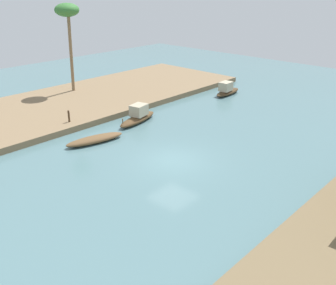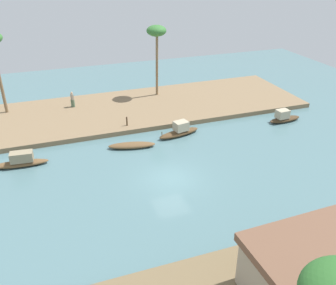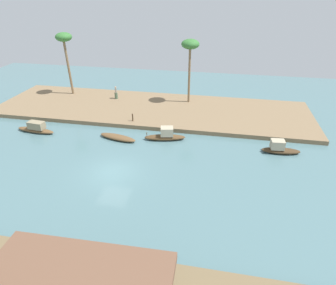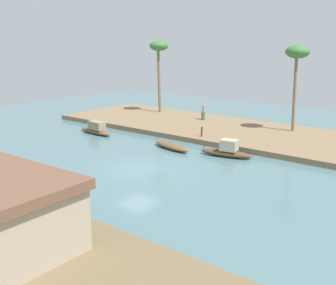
{
  "view_description": "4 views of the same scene",
  "coord_description": "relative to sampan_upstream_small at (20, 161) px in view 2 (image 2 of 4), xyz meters",
  "views": [
    {
      "loc": [
        15.61,
        14.06,
        9.97
      ],
      "look_at": [
        -0.97,
        -1.34,
        0.48
      ],
      "focal_mm": 41.86,
      "sensor_mm": 36.0,
      "label": 1
    },
    {
      "loc": [
        7.74,
        21.22,
        14.71
      ],
      "look_at": [
        -1.31,
        -4.29,
        0.66
      ],
      "focal_mm": 39.13,
      "sensor_mm": 36.0,
      "label": 2
    },
    {
      "loc": [
        -8.27,
        18.69,
        13.66
      ],
      "look_at": [
        -3.82,
        -4.54,
        0.77
      ],
      "focal_mm": 31.3,
      "sensor_mm": 36.0,
      "label": 3
    },
    {
      "loc": [
        -19.05,
        20.5,
        8.83
      ],
      "look_at": [
        1.1,
        -4.71,
        0.77
      ],
      "focal_mm": 45.62,
      "sensor_mm": 36.0,
      "label": 4
    }
  ],
  "objects": [
    {
      "name": "river_water",
      "position": [
        -10.33,
        5.56,
        -0.45
      ],
      "size": [
        64.5,
        64.5,
        0.0
      ],
      "primitive_type": "plane",
      "color": "slate",
      "rests_on": "ground"
    },
    {
      "name": "riverbank_left",
      "position": [
        -10.33,
        -7.96,
        -0.22
      ],
      "size": [
        37.46,
        10.74,
        0.45
      ],
      "primitive_type": "cube",
      "color": "#846B4C",
      "rests_on": "ground"
    },
    {
      "name": "sampan_upstream_small",
      "position": [
        0.0,
        0.0,
        0.0
      ],
      "size": [
        4.34,
        1.3,
        1.2
      ],
      "rotation": [
        0.0,
        0.0,
        -0.09
      ],
      "color": "brown",
      "rests_on": "river_water"
    },
    {
      "name": "sampan_near_left_bank",
      "position": [
        -24.24,
        -0.34,
        0.0
      ],
      "size": [
        3.51,
        1.24,
        1.27
      ],
      "rotation": [
        0.0,
        0.0,
        0.07
      ],
      "color": "#47331E",
      "rests_on": "river_water"
    },
    {
      "name": "sampan_with_red_awning",
      "position": [
        -13.53,
        -0.92,
        0.01
      ],
      "size": [
        4.17,
        1.8,
        1.33
      ],
      "rotation": [
        0.0,
        0.0,
        0.2
      ],
      "color": "brown",
      "rests_on": "river_water"
    },
    {
      "name": "sampan_foreground",
      "position": [
        -8.85,
        -0.06,
        -0.22
      ],
      "size": [
        4.09,
        1.83,
        0.46
      ],
      "rotation": [
        0.0,
        0.0,
        -0.22
      ],
      "color": "brown",
      "rests_on": "river_water"
    },
    {
      "name": "person_on_near_bank",
      "position": [
        -5.16,
        -10.07,
        0.65
      ],
      "size": [
        0.48,
        0.48,
        1.63
      ],
      "rotation": [
        0.0,
        0.0,
        5.01
      ],
      "color": "#4C664C",
      "rests_on": "riverbank_left"
    },
    {
      "name": "mooring_post",
      "position": [
        -9.34,
        -3.66,
        0.43
      ],
      "size": [
        0.14,
        0.14,
        0.85
      ],
      "primitive_type": "cylinder",
      "color": "#4C3823",
      "rests_on": "riverbank_left"
    },
    {
      "name": "palm_tree_left_near",
      "position": [
        -14.55,
        -10.55,
        6.73
      ],
      "size": [
        2.09,
        2.09,
        7.64
      ],
      "color": "#7F6647",
      "rests_on": "riverbank_left"
    },
    {
      "name": "riverside_building",
      "position": [
        -13.59,
        18.03,
        1.54
      ],
      "size": [
        7.77,
        5.02,
        3.03
      ],
      "rotation": [
        0.0,
        0.0,
        0.03
      ],
      "color": "tan",
      "rests_on": "riverbank_right"
    }
  ]
}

